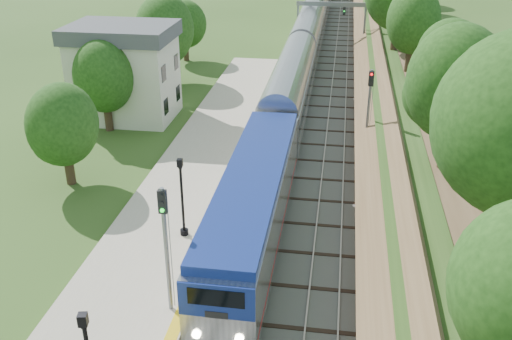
# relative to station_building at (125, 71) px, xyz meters

# --- Properties ---
(trackbed) EXTENTS (9.50, 170.00, 0.28)m
(trackbed) POSITION_rel_station_building_xyz_m (16.00, 30.00, -4.02)
(trackbed) COLOR #4C4944
(trackbed) RESTS_ON ground
(platform) EXTENTS (6.40, 68.00, 0.38)m
(platform) POSITION_rel_station_building_xyz_m (8.80, -14.00, -3.90)
(platform) COLOR #AFA58D
(platform) RESTS_ON ground
(yellow_stripe) EXTENTS (0.55, 68.00, 0.01)m
(yellow_stripe) POSITION_rel_station_building_xyz_m (11.65, -14.00, -3.70)
(yellow_stripe) COLOR gold
(yellow_stripe) RESTS_ON platform
(embankment) EXTENTS (10.64, 170.00, 11.70)m
(embankment) POSITION_rel_station_building_xyz_m (24.35, 30.00, -2.14)
(embankment) COLOR brown
(embankment) RESTS_ON ground
(station_building) EXTENTS (8.60, 6.60, 8.00)m
(station_building) POSITION_rel_station_building_xyz_m (0.00, 0.00, 0.00)
(station_building) COLOR beige
(station_building) RESTS_ON ground
(signal_gantry) EXTENTS (8.40, 0.38, 6.20)m
(signal_gantry) POSITION_rel_station_building_xyz_m (16.47, 24.99, 0.73)
(signal_gantry) COLOR slate
(signal_gantry) RESTS_ON ground
(trees_behind_platform) EXTENTS (7.82, 53.32, 7.21)m
(trees_behind_platform) POSITION_rel_station_building_xyz_m (2.83, -9.33, 0.44)
(trees_behind_platform) COLOR #332316
(trees_behind_platform) RESTS_ON ground
(train) EXTENTS (3.05, 101.58, 4.49)m
(train) POSITION_rel_station_building_xyz_m (14.00, 21.84, -1.78)
(train) COLOR black
(train) RESTS_ON trackbed
(lamppost_far) EXTENTS (0.46, 0.46, 4.62)m
(lamppost_far) POSITION_rel_station_building_xyz_m (10.03, -18.55, -1.65)
(lamppost_far) COLOR black
(lamppost_far) RESTS_ON platform
(signal_platform) EXTENTS (0.36, 0.29, 6.21)m
(signal_platform) POSITION_rel_station_building_xyz_m (11.10, -24.79, 0.11)
(signal_platform) COLOR slate
(signal_platform) RESTS_ON platform
(signal_farside) EXTENTS (0.36, 0.29, 6.57)m
(signal_farside) POSITION_rel_station_building_xyz_m (20.20, -5.73, 0.04)
(signal_farside) COLOR slate
(signal_farside) RESTS_ON ground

